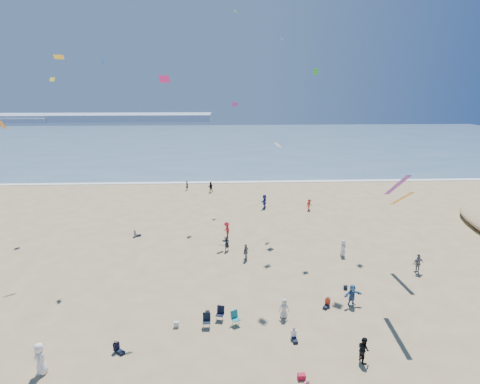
{
  "coord_description": "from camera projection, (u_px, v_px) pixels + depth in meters",
  "views": [
    {
      "loc": [
        0.84,
        -17.38,
        15.82
      ],
      "look_at": [
        2.0,
        8.0,
        8.67
      ],
      "focal_mm": 28.0,
      "sensor_mm": 36.0,
      "label": 1
    }
  ],
  "objects": [
    {
      "name": "black_backpack",
      "position": [
        208.0,
        313.0,
        26.77
      ],
      "size": [
        0.3,
        0.22,
        0.38
      ],
      "primitive_type": "cube",
      "color": "black",
      "rests_on": "ground"
    },
    {
      "name": "chair_cluster",
      "position": [
        221.0,
        318.0,
        25.73
      ],
      "size": [
        2.71,
        1.47,
        1.0
      ],
      "color": "black",
      "rests_on": "ground"
    },
    {
      "name": "ocean",
      "position": [
        220.0,
        141.0,
        112.31
      ],
      "size": [
        220.0,
        100.0,
        0.06
      ],
      "primitive_type": "cube",
      "color": "#476B84",
      "rests_on": "ground"
    },
    {
      "name": "navy_bag",
      "position": [
        345.0,
        287.0,
        30.28
      ],
      "size": [
        0.28,
        0.18,
        0.34
      ],
      "primitive_type": "cube",
      "color": "black",
      "rests_on": "ground"
    },
    {
      "name": "standing_flyers",
      "position": [
        257.0,
        249.0,
        35.72
      ],
      "size": [
        28.49,
        46.86,
        1.93
      ],
      "color": "gray",
      "rests_on": "ground"
    },
    {
      "name": "cooler",
      "position": [
        302.0,
        376.0,
        20.99
      ],
      "size": [
        0.45,
        0.3,
        0.3
      ],
      "primitive_type": "cube",
      "color": "#AC1831",
      "rests_on": "ground"
    },
    {
      "name": "headland_far",
      "position": [
        97.0,
        117.0,
        181.37
      ],
      "size": [
        110.0,
        20.0,
        3.2
      ],
      "primitive_type": "cube",
      "color": "#7A8EA8",
      "rests_on": "ground"
    },
    {
      "name": "ground",
      "position": [
        211.0,
        380.0,
        20.96
      ],
      "size": [
        220.0,
        220.0,
        0.0
      ],
      "primitive_type": "plane",
      "color": "tan",
      "rests_on": "ground"
    },
    {
      "name": "kites_aloft",
      "position": [
        329.0,
        99.0,
        30.41
      ],
      "size": [
        43.97,
        41.95,
        28.63
      ],
      "color": "green",
      "rests_on": "ground"
    },
    {
      "name": "white_tote",
      "position": [
        176.0,
        324.0,
        25.52
      ],
      "size": [
        0.35,
        0.2,
        0.4
      ],
      "primitive_type": "cube",
      "color": "silver",
      "rests_on": "ground"
    },
    {
      "name": "seated_group",
      "position": [
        225.0,
        306.0,
        27.24
      ],
      "size": [
        18.39,
        23.32,
        0.84
      ],
      "color": "white",
      "rests_on": "ground"
    },
    {
      "name": "surf_line",
      "position": [
        219.0,
        182.0,
        64.22
      ],
      "size": [
        220.0,
        1.2,
        0.08
      ],
      "primitive_type": "cube",
      "color": "white",
      "rests_on": "ground"
    },
    {
      "name": "headland_near",
      "position": [
        7.0,
        120.0,
        174.96
      ],
      "size": [
        40.0,
        14.0,
        2.0
      ],
      "primitive_type": "cube",
      "color": "#7A8EA8",
      "rests_on": "ground"
    }
  ]
}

